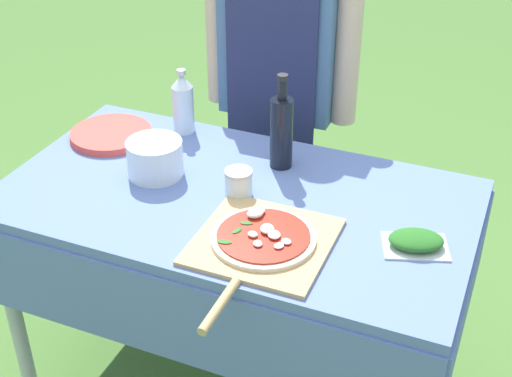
{
  "coord_description": "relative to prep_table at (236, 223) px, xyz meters",
  "views": [
    {
      "loc": [
        0.75,
        -1.62,
        1.96
      ],
      "look_at": [
        0.07,
        0.0,
        0.86
      ],
      "focal_mm": 50.0,
      "sensor_mm": 36.0,
      "label": 1
    }
  ],
  "objects": [
    {
      "name": "prep_table",
      "position": [
        0.0,
        0.0,
        0.0
      ],
      "size": [
        1.42,
        0.79,
        0.82
      ],
      "color": "#607AB7",
      "rests_on": "ground"
    },
    {
      "name": "person_cook",
      "position": [
        -0.11,
        0.66,
        0.2
      ],
      "size": [
        0.59,
        0.19,
        1.56
      ],
      "rotation": [
        0.0,
        0.0,
        3.14
      ],
      "color": "#70604C",
      "rests_on": "ground"
    },
    {
      "name": "pizza_on_peel",
      "position": [
        0.17,
        -0.2,
        0.11
      ],
      "size": [
        0.36,
        0.56,
        0.05
      ],
      "rotation": [
        0.0,
        0.0,
        0.01
      ],
      "color": "tan",
      "rests_on": "prep_table"
    },
    {
      "name": "oil_bottle",
      "position": [
        0.06,
        0.22,
        0.22
      ],
      "size": [
        0.07,
        0.07,
        0.31
      ],
      "color": "black",
      "rests_on": "prep_table"
    },
    {
      "name": "water_bottle",
      "position": [
        -0.33,
        0.31,
        0.21
      ],
      "size": [
        0.07,
        0.07,
        0.23
      ],
      "color": "silver",
      "rests_on": "prep_table"
    },
    {
      "name": "herb_container",
      "position": [
        0.55,
        -0.05,
        0.12
      ],
      "size": [
        0.2,
        0.17,
        0.04
      ],
      "rotation": [
        0.0,
        0.0,
        0.33
      ],
      "color": "silver",
      "rests_on": "prep_table"
    },
    {
      "name": "mixing_tub",
      "position": [
        -0.28,
        0.02,
        0.16
      ],
      "size": [
        0.17,
        0.17,
        0.11
      ],
      "primitive_type": "cylinder",
      "color": "silver",
      "rests_on": "prep_table"
    },
    {
      "name": "plate_stack",
      "position": [
        -0.54,
        0.17,
        0.11
      ],
      "size": [
        0.28,
        0.28,
        0.02
      ],
      "color": "#DB4C42",
      "rests_on": "prep_table"
    },
    {
      "name": "sauce_jar",
      "position": [
        0.01,
        0.01,
        0.14
      ],
      "size": [
        0.08,
        0.08,
        0.08
      ],
      "color": "silver",
      "rests_on": "prep_table"
    }
  ]
}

